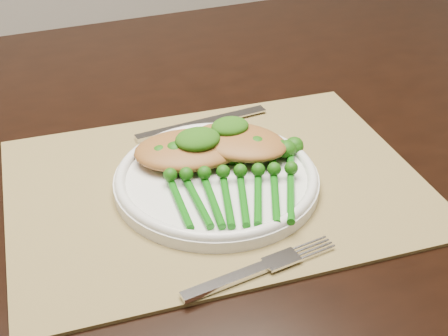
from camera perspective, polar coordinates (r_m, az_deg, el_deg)
name	(u,v)px	position (r m, az deg, el deg)	size (l,w,h in m)	color
dining_table	(169,324)	(1.10, -5.09, -13.99)	(1.61, 0.92, 0.75)	black
placemat	(216,185)	(0.75, -0.75, -1.58)	(0.49, 0.36, 0.00)	olive
dinner_plate	(216,178)	(0.74, -0.70, -0.96)	(0.24, 0.24, 0.02)	white
knife	(190,126)	(0.86, -3.16, 3.86)	(0.19, 0.03, 0.01)	silver
fork	(270,265)	(0.63, 4.20, -8.80)	(0.17, 0.03, 0.01)	silver
chicken_fillet_left	(189,150)	(0.76, -3.25, 1.69)	(0.13, 0.09, 0.03)	#A0662E
chicken_fillet_right	(239,142)	(0.77, 1.36, 2.42)	(0.12, 0.08, 0.02)	#A0662E
pesto_dollop_left	(198,139)	(0.75, -2.42, 2.65)	(0.06, 0.05, 0.02)	#164309
pesto_dollop_right	(230,126)	(0.77, 0.55, 3.83)	(0.05, 0.04, 0.02)	#164309
broccolini_bundle	(233,188)	(0.71, 0.85, -1.84)	(0.20, 0.21, 0.04)	#0D5C0C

